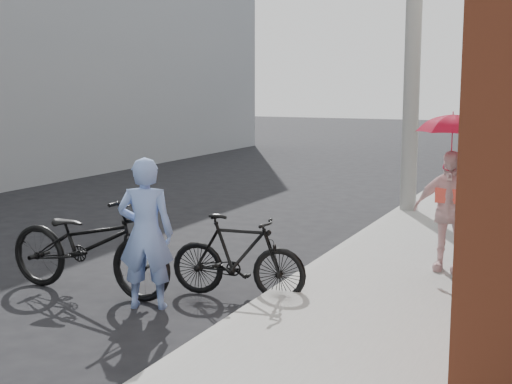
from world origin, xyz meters
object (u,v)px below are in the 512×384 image
Objects in this scene: utility_pole at (414,15)px; officer at (146,233)px; bike_right at (238,256)px; kimono_woman at (449,211)px; planter at (494,261)px; bike_left at (89,244)px.

officer is (-1.29, -6.38, -2.70)m from utility_pole.
bike_right is 2.62m from kimono_woman.
utility_pole is at bearing 117.35° from planter.
officer is at bearing -139.62° from planter.
planter is at bearing 32.13° from kimono_woman.
officer is 1.10× the size of kimono_woman.
bike_left is (-0.88, 0.17, -0.23)m from officer.
utility_pole reaches higher than officer.
kimono_woman is (2.67, 2.42, 0.04)m from officer.
bike_right is (1.59, 0.55, -0.10)m from bike_left.
officer is 4.07× the size of planter.
bike_left is 4.80m from planter.
utility_pole is 4.84× the size of kimono_woman.
planter is (4.06, 2.54, -0.34)m from bike_left.
utility_pole is 4.97m from kimono_woman.
bike_left is 1.69m from bike_right.
bike_left is (-2.16, -6.21, -2.94)m from utility_pole.
bike_right is at bearing -70.70° from bike_left.
planter is (2.47, 1.99, -0.24)m from bike_right.
kimono_woman is 0.85m from planter.
bike_right is (-0.57, -5.66, -3.04)m from utility_pole.
bike_right is 3.93× the size of planter.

